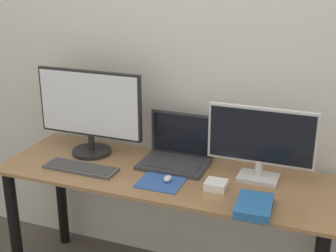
{
  "coord_description": "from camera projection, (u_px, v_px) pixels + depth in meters",
  "views": [
    {
      "loc": [
        0.79,
        -1.7,
        1.74
      ],
      "look_at": [
        0.0,
        0.33,
        0.96
      ],
      "focal_mm": 50.0,
      "sensor_mm": 36.0,
      "label": 1
    }
  ],
  "objects": [
    {
      "name": "book",
      "position": [
        254.0,
        206.0,
        2.0
      ],
      "size": [
        0.16,
        0.22,
        0.04
      ],
      "color": "#235B9E",
      "rests_on": "desk"
    },
    {
      "name": "monitor_left",
      "position": [
        90.0,
        110.0,
        2.52
      ],
      "size": [
        0.61,
        0.22,
        0.47
      ],
      "color": "black",
      "rests_on": "desk"
    },
    {
      "name": "power_brick",
      "position": [
        216.0,
        185.0,
        2.19
      ],
      "size": [
        0.1,
        0.09,
        0.04
      ],
      "color": "white",
      "rests_on": "desk"
    },
    {
      "name": "laptop",
      "position": [
        177.0,
        152.0,
        2.46
      ],
      "size": [
        0.35,
        0.25,
        0.26
      ],
      "color": "#333338",
      "rests_on": "desk"
    },
    {
      "name": "keyboard",
      "position": [
        81.0,
        168.0,
        2.39
      ],
      "size": [
        0.39,
        0.13,
        0.02
      ],
      "color": "#4C4C51",
      "rests_on": "desk"
    },
    {
      "name": "mousepad",
      "position": [
        162.0,
        182.0,
        2.26
      ],
      "size": [
        0.21,
        0.2,
        0.0
      ],
      "color": "#2D519E",
      "rests_on": "desk"
    },
    {
      "name": "monitor_right",
      "position": [
        261.0,
        141.0,
        2.22
      ],
      "size": [
        0.52,
        0.14,
        0.37
      ],
      "color": "silver",
      "rests_on": "desk"
    },
    {
      "name": "wall_back",
      "position": [
        188.0,
        57.0,
        2.49
      ],
      "size": [
        7.0,
        0.05,
        2.5
      ],
      "color": "silver",
      "rests_on": "ground_plane"
    },
    {
      "name": "mouse",
      "position": [
        168.0,
        179.0,
        2.25
      ],
      "size": [
        0.04,
        0.06,
        0.03
      ],
      "color": "silver",
      "rests_on": "mousepad"
    },
    {
      "name": "desk",
      "position": [
        164.0,
        199.0,
        2.4
      ],
      "size": [
        1.7,
        0.57,
        0.72
      ],
      "color": "olive",
      "rests_on": "ground_plane"
    }
  ]
}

